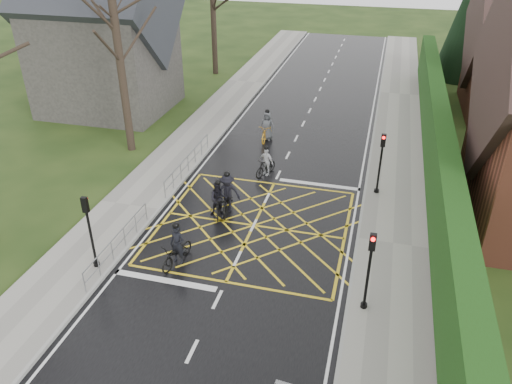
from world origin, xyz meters
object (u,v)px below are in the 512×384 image
at_px(cyclist_back, 218,202).
at_px(cyclist_lead, 267,130).
at_px(cyclist_rear, 177,251).
at_px(cyclist_front, 266,164).
at_px(cyclist_mid, 227,197).

bearing_deg(cyclist_back, cyclist_lead, 72.73).
distance_m(cyclist_rear, cyclist_lead, 12.72).
bearing_deg(cyclist_front, cyclist_rear, -76.85).
bearing_deg(cyclist_rear, cyclist_back, 96.19).
distance_m(cyclist_back, cyclist_lead, 8.91).
height_order(cyclist_mid, cyclist_front, cyclist_mid).
bearing_deg(cyclist_lead, cyclist_rear, -91.39).
xyz_separation_m(cyclist_back, cyclist_front, (1.12, 4.43, -0.07)).
bearing_deg(cyclist_front, cyclist_lead, 126.79).
relative_size(cyclist_back, cyclist_mid, 0.85).
bearing_deg(cyclist_back, cyclist_mid, 43.25).
xyz_separation_m(cyclist_mid, cyclist_front, (0.85, 3.95, -0.13)).
xyz_separation_m(cyclist_rear, cyclist_back, (0.41, 3.80, 0.07)).
relative_size(cyclist_rear, cyclist_mid, 0.93).
bearing_deg(cyclist_mid, cyclist_rear, -110.04).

